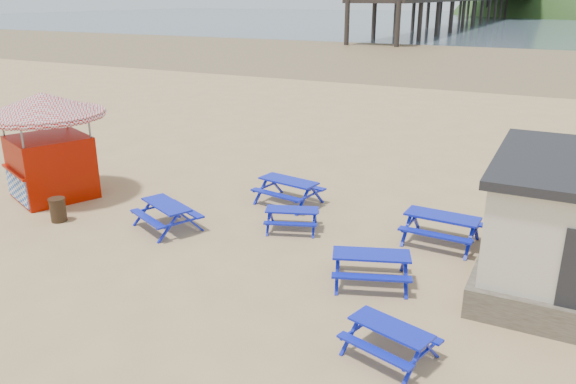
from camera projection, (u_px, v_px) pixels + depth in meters
The scene contains 13 objects.
ground at pixel (237, 234), 16.59m from camera, with size 400.00×400.00×0.00m, color tan.
wet_sand at pixel (495, 59), 62.94m from camera, with size 400.00×400.00×0.00m, color brown.
sea at pixel (551, 21), 159.86m from camera, with size 400.00×400.00×0.00m, color #495B68.
picnic_table_blue_a at pixel (292, 219), 16.83m from camera, with size 1.90×1.72×0.65m.
picnic_table_blue_b at pixel (289, 192), 18.90m from camera, with size 2.25×1.93×0.84m.
picnic_table_blue_c at pixel (441, 229), 15.85m from camera, with size 2.10×1.73×0.85m.
picnic_table_blue_d at pixel (167, 216), 16.88m from camera, with size 2.35×2.17×0.79m.
picnic_table_blue_e at pixel (390, 341), 10.85m from camera, with size 1.92×1.70×0.68m.
picnic_table_blue_f at pixel (371, 268), 13.66m from camera, with size 2.27×2.05×0.78m.
picnic_table_yellow at pixel (66, 183), 19.86m from camera, with size 2.46×2.28×0.82m.
ice_cream_kiosk at pixel (46, 132), 18.96m from camera, with size 5.34×5.34×3.65m.
litter_bin at pixel (58, 210), 17.43m from camera, with size 0.51×0.51×0.75m.
pier at pixel (491, 0), 172.64m from camera, with size 24.00×220.00×39.29m.
Camera 1 is at (8.23, -12.93, 6.66)m, focal length 35.00 mm.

